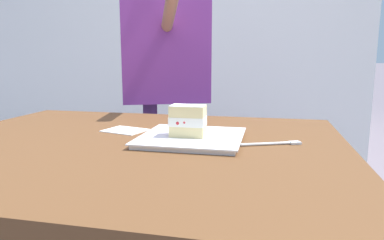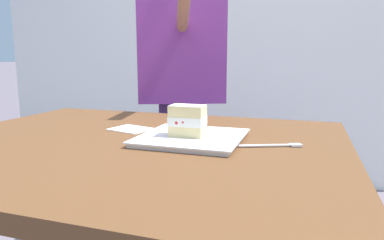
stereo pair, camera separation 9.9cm
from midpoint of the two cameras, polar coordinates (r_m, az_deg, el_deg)
The scene contains 7 objects.
patio_table at distance 1.05m, azimuth -12.74°, elevation -9.25°, with size 1.21×0.99×0.77m.
dessert_plate at distance 1.00m, azimuth -2.84°, elevation -2.95°, with size 0.29×0.29×0.02m.
cake_slice at distance 0.98m, azimuth -3.58°, elevation -0.14°, with size 0.10×0.07×0.09m.
dessert_fork at distance 0.97m, azimuth 10.57°, elevation -3.81°, with size 0.16×0.08×0.01m.
paper_napkin at distance 1.17m, azimuth -13.24°, elevation -1.68°, with size 0.15×0.13×0.00m.
diner_person at distance 1.76m, azimuth -5.97°, elevation 11.11°, with size 0.46×0.59×1.55m.
patio_building at distance 4.86m, azimuth 0.10°, elevation 13.20°, with size 3.54×3.69×2.54m.
Camera 1 is at (0.38, -0.91, 1.00)m, focal length 32.72 mm.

